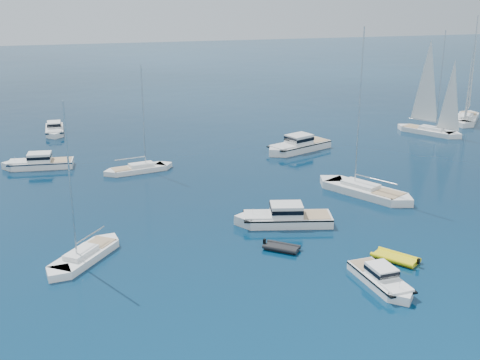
{
  "coord_description": "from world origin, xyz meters",
  "views": [
    {
      "loc": [
        -13.94,
        -39.01,
        22.16
      ],
      "look_at": [
        2.01,
        20.11,
        2.2
      ],
      "focal_mm": 45.69,
      "sensor_mm": 36.0,
      "label": 1
    }
  ],
  "objects": [
    {
      "name": "sailboat_sails_far",
      "position": [
        48.4,
        47.28,
        0.0
      ],
      "size": [
        10.25,
        11.26,
        17.81
      ],
      "primitive_type": null,
      "rotation": [
        0.0,
        0.0,
        2.44
      ],
      "color": "white",
      "rests_on": "ground"
    },
    {
      "name": "motor_cruiser_horizon",
      "position": [
        -17.65,
        56.42,
        0.0
      ],
      "size": [
        2.82,
        8.66,
        2.26
      ],
      "primitive_type": null,
      "rotation": [
        0.0,
        0.0,
        3.16
      ],
      "color": "white",
      "rests_on": "ground"
    },
    {
      "name": "sailboat_centre",
      "position": [
        -7.32,
        33.13,
        0.0
      ],
      "size": [
        9.45,
        4.29,
        13.46
      ],
      "primitive_type": null,
      "rotation": [
        0.0,
        0.0,
        4.93
      ],
      "color": "silver",
      "rests_on": "ground"
    },
    {
      "name": "tender_grey_near",
      "position": [
        2.16,
        6.78,
        0.0
      ],
      "size": [
        3.65,
        3.44,
        0.95
      ],
      "primitive_type": null,
      "rotation": [
        0.0,
        0.0,
        4.03
      ],
      "color": "black",
      "rests_on": "ground"
    },
    {
      "name": "sailboat_sails_r",
      "position": [
        37.63,
        41.3,
        0.0
      ],
      "size": [
        8.3,
        10.75,
        16.08
      ],
      "primitive_type": null,
      "rotation": [
        0.0,
        0.0,
        3.71
      ],
      "color": "white",
      "rests_on": "ground"
    },
    {
      "name": "ground",
      "position": [
        0.0,
        0.0,
        0.0
      ],
      "size": [
        400.0,
        400.0,
        0.0
      ],
      "primitive_type": "plane",
      "color": "navy",
      "rests_on": "ground"
    },
    {
      "name": "motor_cruiser_centre",
      "position": [
        4.29,
        12.33,
        0.0
      ],
      "size": [
        10.45,
        5.21,
        2.63
      ],
      "primitive_type": null,
      "rotation": [
        0.0,
        0.0,
        1.35
      ],
      "color": "silver",
      "rests_on": "ground"
    },
    {
      "name": "sailboat_fore",
      "position": [
        -14.41,
        9.22,
        0.0
      ],
      "size": [
        7.77,
        9.17,
        14.12
      ],
      "primitive_type": null,
      "rotation": [
        0.0,
        0.0,
        2.5
      ],
      "color": "white",
      "rests_on": "ground"
    },
    {
      "name": "sailboat_mid_r",
      "position": [
        15.57,
        18.27,
        0.0
      ],
      "size": [
        9.13,
        12.54,
        18.51
      ],
      "primitive_type": null,
      "rotation": [
        0.0,
        0.0,
        0.52
      ],
      "color": "white",
      "rests_on": "ground"
    },
    {
      "name": "motor_cruiser_far_l",
      "position": [
        -19.21,
        38.02,
        0.0
      ],
      "size": [
        9.5,
        3.67,
        2.44
      ],
      "primitive_type": null,
      "rotation": [
        0.0,
        0.0,
        1.48
      ],
      "color": "white",
      "rests_on": "ground"
    },
    {
      "name": "motor_cruiser_distant",
      "position": [
        14.81,
        37.15,
        0.0
      ],
      "size": [
        11.32,
        7.38,
        2.86
      ],
      "primitive_type": null,
      "rotation": [
        0.0,
        0.0,
        1.98
      ],
      "color": "silver",
      "rests_on": "ground"
    },
    {
      "name": "motor_cruiser_near",
      "position": [
        7.49,
        -1.32,
        0.0
      ],
      "size": [
        2.93,
        7.69,
        1.97
      ],
      "primitive_type": null,
      "rotation": [
        0.0,
        0.0,
        3.23
      ],
      "color": "white",
      "rests_on": "ground"
    },
    {
      "name": "tender_yellow",
      "position": [
        10.65,
        2.35,
        0.0
      ],
      "size": [
        4.09,
        4.5,
        0.95
      ],
      "primitive_type": null,
      "rotation": [
        0.0,
        0.0,
        0.62
      ],
      "color": "yellow",
      "rests_on": "ground"
    }
  ]
}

